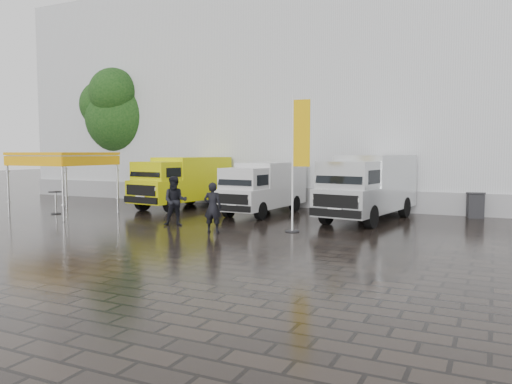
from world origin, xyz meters
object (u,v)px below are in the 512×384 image
Objects in this scene: van_yellow at (182,183)px; person_front at (213,207)px; cocktail_table at (56,203)px; wheelie_bin at (475,205)px; van_white at (264,189)px; person_tent at (175,201)px; flagpole at (298,156)px; van_silver at (368,188)px; canopy_tent at (63,156)px.

van_yellow is 3.13× the size of person_front.
cocktail_table is 0.94× the size of wheelie_bin.
van_white reaches higher than cocktail_table.
cocktail_table is (-3.79, -4.41, -0.75)m from van_yellow.
person_tent is (-2.08, 0.76, 0.06)m from person_front.
flagpole is 5.02m from person_tent.
van_white is 4.90× the size of wheelie_bin.
person_tent is at bearing -50.63° from van_yellow.
van_silver is at bearing 5.03° from van_yellow.
van_silver is at bearing 16.83° from cocktail_table.
flagpole reaches higher than van_yellow.
cocktail_table is at bearing -22.15° from person_front.
wheelie_bin reaches higher than cocktail_table.
canopy_tent is 1.82× the size of person_tent.
cocktail_table is at bearing -151.21° from van_white.
van_silver is at bearing -141.29° from person_front.
flagpole is at bearing -23.04° from person_tent.
flagpole reaches higher than cocktail_table.
wheelie_bin is (13.25, 2.29, -0.71)m from van_yellow.
van_yellow is at bearing -61.60° from person_front.
van_white is at bearing 25.18° from cocktail_table.
van_white reaches higher than person_front.
van_white is 4.68m from van_silver.
person_front is (8.97, -1.37, 0.36)m from cocktail_table.
canopy_tent reaches higher than van_yellow.
wheelie_bin is at bearing 43.72° from van_silver.
van_yellow is 5.66m from canopy_tent.
flagpole is at bearing -102.45° from van_silver.
van_white is at bearing 128.07° from flagpole.
van_yellow is 1.02× the size of van_white.
van_silver is 4.48m from flagpole.
person_tent is at bearing -105.13° from van_white.
van_yellow is at bearing -173.89° from van_silver.
canopy_tent is at bearing -2.10° from cocktail_table.
canopy_tent is 2.16m from cocktail_table.
person_front is (-2.60, -1.35, -1.77)m from flagpole.
van_silver reaches higher than van_yellow.
van_silver reaches higher than van_white.
flagpole is 11.77m from cocktail_table.
cocktail_table is 6.93m from person_tent.
wheelie_bin is at bearing -148.41° from person_front.
person_tent is (3.10, -5.03, -0.32)m from van_yellow.
van_white is 5.28m from flagpole.
flagpole is 4.38× the size of wheelie_bin.
person_front is at bearing -152.48° from flagpole.
van_white reaches higher than person_tent.
person_front is (8.44, -1.35, -1.73)m from canopy_tent.
canopy_tent reaches higher than person_front.
van_white is 5.24× the size of cocktail_table.
van_white is 4.85m from person_tent.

